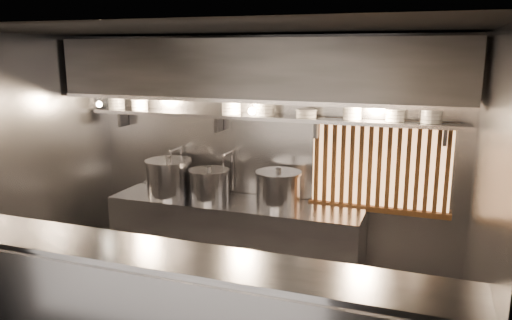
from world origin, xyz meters
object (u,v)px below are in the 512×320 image
Objects in this scene: pendant_bulb at (252,111)px; stock_pot_left at (209,184)px; stock_pot_right at (278,188)px; stock_pot_mid at (169,178)px; heat_lamp at (98,99)px.

stock_pot_left is (-0.51, -0.09, -0.88)m from pendant_bulb.
stock_pot_mid is at bearing -177.43° from stock_pot_right.
heat_lamp is 0.56× the size of stock_pot_left.
pendant_bulb reaches higher than stock_pot_left.
stock_pot_mid is 1.16× the size of stock_pot_right.
pendant_bulb reaches higher than stock_pot_mid.
stock_pot_mid reaches higher than stock_pot_left.
stock_pot_mid is (-0.53, -0.00, 0.04)m from stock_pot_left.
stock_pot_left is at bearing 0.03° from stock_pot_mid.
stock_pot_right is (0.83, 0.06, 0.01)m from stock_pot_left.
stock_pot_right is at bearing 2.57° from stock_pot_mid.
stock_pot_left is 0.83× the size of stock_pot_mid.
stock_pot_mid is (-1.04, -0.09, -0.84)m from pendant_bulb.
pendant_bulb is 1.34m from stock_pot_mid.
stock_pot_right is at bearing -4.71° from pendant_bulb.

